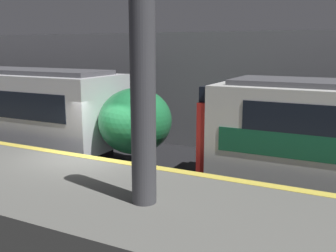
# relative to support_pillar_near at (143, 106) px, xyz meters

# --- Properties ---
(ground_plane) EXTENTS (120.00, 120.00, 0.00)m
(ground_plane) POSITION_rel_support_pillar_near_xyz_m (-3.28, 2.26, -3.09)
(ground_plane) COLOR black
(platform) EXTENTS (40.00, 4.04, 1.13)m
(platform) POSITION_rel_support_pillar_near_xyz_m (-3.28, 0.24, -2.53)
(platform) COLOR slate
(platform) RESTS_ON ground
(station_rear_barrier) EXTENTS (50.00, 0.15, 4.80)m
(station_rear_barrier) POSITION_rel_support_pillar_near_xyz_m (-3.28, 8.54, -0.69)
(station_rear_barrier) COLOR gray
(station_rear_barrier) RESTS_ON ground
(support_pillar_near) EXTENTS (0.50, 0.50, 3.93)m
(support_pillar_near) POSITION_rel_support_pillar_near_xyz_m (0.00, 0.00, 0.00)
(support_pillar_near) COLOR #47474C
(support_pillar_near) RESTS_ON platform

